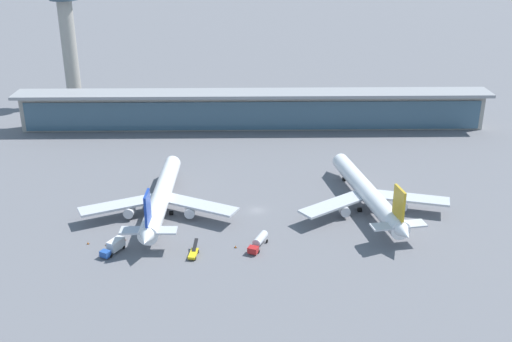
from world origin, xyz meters
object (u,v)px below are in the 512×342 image
safety_cone_echo (88,243)px  service_truck_under_wing_blue (114,246)px  airliner_left_stand (161,197)px  airliner_centre_stand (368,193)px  service_truck_mid_apron_red (259,241)px  safety_cone_charlie (236,247)px  safety_cone_delta (125,239)px  safety_cone_bravo (106,244)px  control_tower (68,33)px  service_truck_near_nose_yellow (193,253)px  safety_cone_alpha (153,243)px

safety_cone_echo → service_truck_under_wing_blue: bearing=-28.9°
airliner_left_stand → safety_cone_echo: (-16.74, -17.92, -4.53)m
airliner_left_stand → airliner_centre_stand: same height
airliner_left_stand → service_truck_mid_apron_red: 33.92m
safety_cone_charlie → safety_cone_delta: size_ratio=1.00×
service_truck_mid_apron_red → safety_cone_bravo: size_ratio=12.55×
airliner_centre_stand → control_tower: (-111.09, 109.12, 26.75)m
service_truck_near_nose_yellow → service_truck_under_wing_blue: size_ratio=0.92×
airliner_centre_stand → safety_cone_alpha: 62.06m
safety_cone_echo → safety_cone_delta: bearing=11.4°
safety_cone_bravo → safety_cone_delta: same height
service_truck_near_nose_yellow → control_tower: bearing=115.1°
service_truck_under_wing_blue → safety_cone_alpha: bearing=24.2°
safety_cone_alpha → safety_cone_delta: (-7.55, 1.92, 0.00)m
safety_cone_echo → airliner_centre_stand: bearing=14.4°
airliner_left_stand → safety_cone_alpha: 18.57m
airliner_centre_stand → service_truck_near_nose_yellow: airliner_centre_stand is taller
control_tower → safety_cone_charlie: 153.50m
airliner_left_stand → safety_cone_delta: 18.38m
airliner_centre_stand → safety_cone_charlie: airliner_centre_stand is taller
safety_cone_delta → safety_cone_echo: size_ratio=1.00×
service_truck_mid_apron_red → safety_cone_charlie: (-5.90, -0.22, -1.39)m
safety_cone_charlie → safety_cone_delta: same height
control_tower → airliner_centre_stand: bearing=-44.5°
service_truck_under_wing_blue → safety_cone_bravo: bearing=128.8°
airliner_left_stand → safety_cone_charlie: 29.77m
safety_cone_alpha → safety_cone_charlie: (21.22, -2.47, 0.00)m
airliner_left_stand → safety_cone_alpha: (-0.09, -18.01, -4.53)m
airliner_centre_stand → service_truck_mid_apron_red: size_ratio=6.55×
airliner_left_stand → control_tower: (-52.42, 110.57, 26.75)m
service_truck_mid_apron_red → control_tower: bearing=121.3°
control_tower → safety_cone_delta: (44.77, -126.66, -31.28)m
service_truck_under_wing_blue → control_tower: 142.71m
safety_cone_bravo → airliner_left_stand: bearing=57.5°
service_truck_mid_apron_red → control_tower: control_tower is taller
service_truck_under_wing_blue → airliner_left_stand: bearing=67.5°
service_truck_under_wing_blue → safety_cone_bravo: service_truck_under_wing_blue is taller
service_truck_mid_apron_red → safety_cone_delta: (-34.67, 4.17, -1.39)m
airliner_left_stand → safety_cone_delta: size_ratio=82.40×
airliner_left_stand → service_truck_mid_apron_red: bearing=-36.9°
airliner_centre_stand → safety_cone_alpha: bearing=-161.7°
service_truck_near_nose_yellow → safety_cone_echo: bearing=166.9°
airliner_left_stand → control_tower: control_tower is taller
airliner_centre_stand → safety_cone_delta: 68.74m
safety_cone_alpha → safety_cone_charlie: bearing=-6.6°
service_truck_near_nose_yellow → control_tower: control_tower is taller
service_truck_under_wing_blue → service_truck_mid_apron_red: size_ratio=0.85×
control_tower → service_truck_mid_apron_red: bearing=-58.7°
safety_cone_alpha → safety_cone_bravo: bearing=-176.7°
service_truck_near_nose_yellow → safety_cone_bravo: 23.40m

